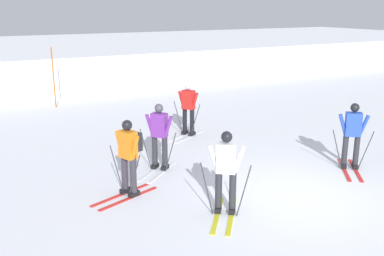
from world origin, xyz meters
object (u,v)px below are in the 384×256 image
object	(u,v)px
skier_blue	(352,132)
skier_red	(188,108)
skier_orange	(129,154)
skier_white	(226,170)
trail_marker_pole	(54,78)
skier_purple	(160,133)

from	to	relation	value
skier_blue	skier_red	bearing A→B (deg)	115.75
skier_orange	skier_white	bearing A→B (deg)	-52.39
skier_blue	trail_marker_pole	bearing A→B (deg)	115.24
skier_white	skier_blue	bearing A→B (deg)	8.33
skier_orange	trail_marker_pole	world-z (taller)	trail_marker_pole
trail_marker_pole	skier_purple	bearing A→B (deg)	-84.62
skier_orange	skier_purple	size ratio (longest dim) A/B	1.00
skier_red	skier_blue	distance (m)	5.11
skier_orange	skier_white	size ratio (longest dim) A/B	1.00
skier_white	skier_orange	bearing A→B (deg)	127.61
skier_orange	skier_blue	xyz separation A→B (m)	(5.54, -1.14, 0.00)
skier_purple	skier_red	bearing A→B (deg)	48.50
skier_orange	skier_blue	bearing A→B (deg)	-11.62
skier_red	skier_orange	size ratio (longest dim) A/B	1.00
skier_white	skier_blue	size ratio (longest dim) A/B	1.00
skier_orange	skier_purple	world-z (taller)	same
skier_purple	skier_blue	world-z (taller)	same
skier_white	trail_marker_pole	xyz separation A→B (m)	(-0.90, 11.40, 0.31)
skier_blue	skier_white	bearing A→B (deg)	-171.67
skier_purple	trail_marker_pole	bearing A→B (deg)	95.38
skier_orange	skier_purple	distance (m)	1.69
trail_marker_pole	skier_blue	bearing A→B (deg)	-64.76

